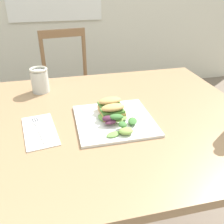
{
  "coord_description": "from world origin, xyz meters",
  "views": [
    {
      "loc": [
        -0.24,
        -0.67,
        1.23
      ],
      "look_at": [
        -0.05,
        0.17,
        0.76
      ],
      "focal_mm": 39.67,
      "sensor_mm": 36.0,
      "label": 1
    }
  ],
  "objects": [
    {
      "name": "plate_lunch",
      "position": [
        -0.05,
        0.13,
        0.74
      ],
      "size": [
        0.29,
        0.29,
        0.01
      ],
      "primitive_type": "cube",
      "color": "white",
      "rests_on": "dining_table"
    },
    {
      "name": "sandwich_half_back",
      "position": [
        -0.05,
        0.21,
        0.78
      ],
      "size": [
        0.1,
        0.07,
        0.06
      ],
      "color": "tan",
      "rests_on": "plate_lunch"
    },
    {
      "name": "salad_mixed_greens",
      "position": [
        -0.05,
        0.09,
        0.77
      ],
      "size": [
        0.15,
        0.16,
        0.04
      ],
      "color": "#6B9E47",
      "rests_on": "plate_lunch"
    },
    {
      "name": "dining_table",
      "position": [
        -0.05,
        0.18,
        0.62
      ],
      "size": [
        1.17,
        0.96,
        0.74
      ],
      "color": "#997551",
      "rests_on": "ground"
    },
    {
      "name": "fork_on_napkin",
      "position": [
        -0.33,
        0.14,
        0.75
      ],
      "size": [
        0.06,
        0.18,
        0.0
      ],
      "color": "silver",
      "rests_on": "napkin_folded"
    },
    {
      "name": "napkin_folded",
      "position": [
        -0.33,
        0.13,
        0.74
      ],
      "size": [
        0.14,
        0.24,
        0.0
      ],
      "primitive_type": "cube",
      "rotation": [
        0.0,
        0.0,
        0.15
      ],
      "color": "silver",
      "rests_on": "dining_table"
    },
    {
      "name": "sandwich_half_front",
      "position": [
        -0.05,
        0.15,
        0.78
      ],
      "size": [
        0.1,
        0.07,
        0.06
      ],
      "color": "tan",
      "rests_on": "plate_lunch"
    },
    {
      "name": "mason_jar_iced_tea",
      "position": [
        -0.33,
        0.49,
        0.79
      ],
      "size": [
        0.08,
        0.08,
        0.12
      ],
      "color": "#C67528",
      "rests_on": "dining_table"
    },
    {
      "name": "chair_wooden_far",
      "position": [
        -0.15,
        1.23,
        0.45
      ],
      "size": [
        0.45,
        0.45,
        0.87
      ],
      "color": "#8E6642",
      "rests_on": "ground"
    }
  ]
}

